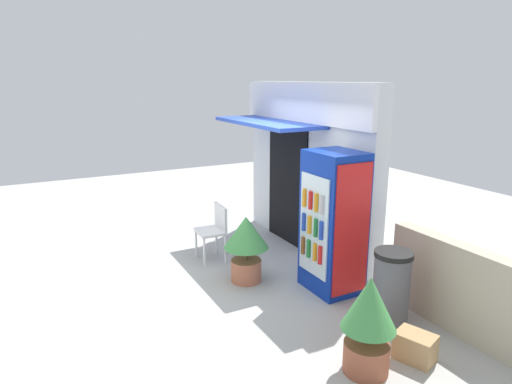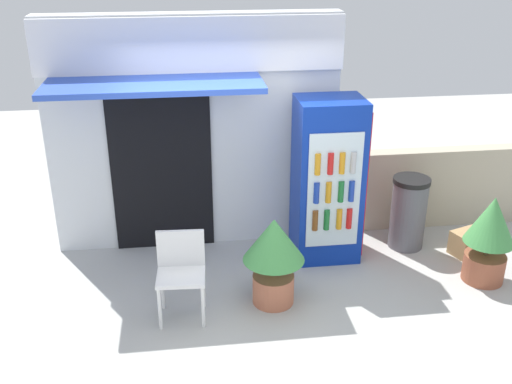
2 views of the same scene
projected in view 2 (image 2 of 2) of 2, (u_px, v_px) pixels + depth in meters
ground at (250, 309)px, 6.07m from camera, size 16.00×16.00×0.00m
storefront_building at (192, 128)px, 6.86m from camera, size 3.38×1.11×2.76m
drink_cooler at (328, 181)px, 6.73m from camera, size 0.76×0.67×1.91m
plastic_chair at (181, 267)px, 5.80m from camera, size 0.49×0.43×0.89m
potted_plant_near_shop at (274, 252)px, 5.96m from camera, size 0.63×0.63×0.96m
potted_plant_curbside at (489, 234)px, 6.36m from camera, size 0.54×0.54×1.01m
trash_bin at (408, 212)px, 7.12m from camera, size 0.44×0.44×0.90m
stone_boundary_wall at (447, 186)px, 7.68m from camera, size 2.35×0.21×1.04m
cardboard_box at (468, 243)px, 7.06m from camera, size 0.45×0.39×0.29m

